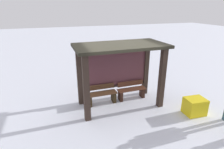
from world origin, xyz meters
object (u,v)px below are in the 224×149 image
object	(u,v)px
bench_left_inside	(102,95)
grit_bin	(195,106)
bus_shelter	(119,61)
bench_center_inside	(131,91)

from	to	relation	value
bench_left_inside	grit_bin	world-z (taller)	bench_left_inside
bus_shelter	bench_center_inside	world-z (taller)	bus_shelter
bus_shelter	grit_bin	xyz separation A→B (m)	(2.29, -1.67, -1.46)
bus_shelter	grit_bin	distance (m)	3.19
bus_shelter	bench_left_inside	world-z (taller)	bus_shelter
bench_center_inside	bus_shelter	bearing A→B (deg)	-165.02
bus_shelter	bench_left_inside	xyz separation A→B (m)	(-0.65, 0.17, -1.42)
bus_shelter	bench_center_inside	xyz separation A→B (m)	(0.65, 0.17, -1.42)
bench_center_inside	grit_bin	size ratio (longest dim) A/B	1.71
bench_left_inside	grit_bin	xyz separation A→B (m)	(2.94, -1.84, -0.04)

